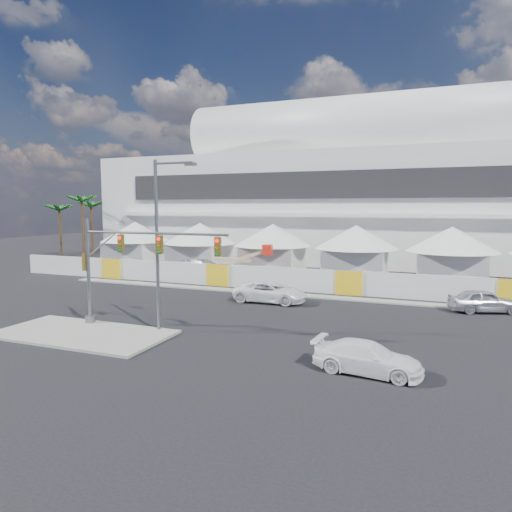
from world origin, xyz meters
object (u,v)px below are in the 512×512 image
at_px(pickup_curb, 270,292).
at_px(lot_car_c, 205,267).
at_px(traffic_mast, 118,265).
at_px(pickup_near, 367,358).
at_px(boom_lift, 227,270).
at_px(streetlight_median, 161,234).
at_px(sedan_silver, 484,301).

relative_size(pickup_curb, lot_car_c, 1.05).
bearing_deg(traffic_mast, pickup_near, -8.16).
height_order(pickup_near, lot_car_c, lot_car_c).
bearing_deg(boom_lift, traffic_mast, -91.99).
relative_size(pickup_near, streetlight_median, 0.49).
relative_size(pickup_curb, pickup_near, 1.18).
bearing_deg(boom_lift, pickup_curb, -56.02).
bearing_deg(streetlight_median, traffic_mast, -176.00).
height_order(pickup_curb, lot_car_c, pickup_curb).
bearing_deg(lot_car_c, streetlight_median, -136.06).
xyz_separation_m(lot_car_c, streetlight_median, (8.42, -21.26, 4.96)).
distance_m(sedan_silver, boom_lift, 23.47).
height_order(traffic_mast, streetlight_median, streetlight_median).
distance_m(sedan_silver, pickup_curb, 15.06).
bearing_deg(pickup_curb, boom_lift, 41.26).
distance_m(traffic_mast, streetlight_median, 3.46).
bearing_deg(pickup_curb, streetlight_median, 163.34).
distance_m(pickup_curb, lot_car_c, 15.93).
xyz_separation_m(sedan_silver, pickup_curb, (-14.89, -2.29, -0.02)).
bearing_deg(traffic_mast, lot_car_c, 104.53).
height_order(pickup_curb, streetlight_median, streetlight_median).
distance_m(traffic_mast, boom_lift, 19.37).
height_order(sedan_silver, pickup_near, sedan_silver).
xyz_separation_m(sedan_silver, lot_car_c, (-26.31, 8.80, -0.02)).
bearing_deg(streetlight_median, pickup_near, -10.99).
height_order(lot_car_c, streetlight_median, streetlight_median).
bearing_deg(sedan_silver, pickup_near, 140.00).
relative_size(pickup_near, boom_lift, 0.67).
distance_m(lot_car_c, streetlight_median, 23.40).
xyz_separation_m(sedan_silver, streetlight_median, (-17.89, -12.45, 4.94)).
relative_size(streetlight_median, boom_lift, 1.37).
height_order(pickup_curb, boom_lift, boom_lift).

